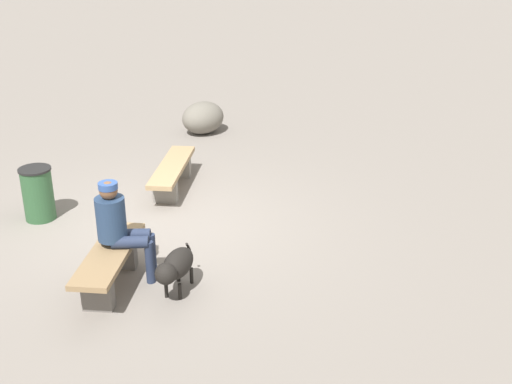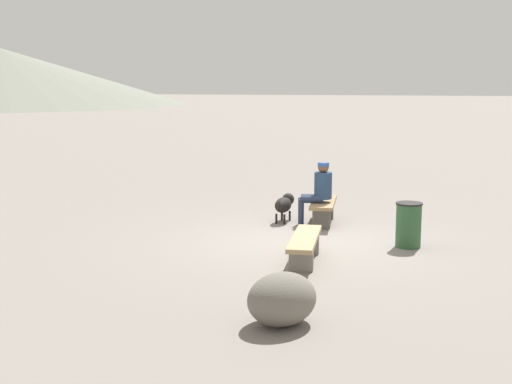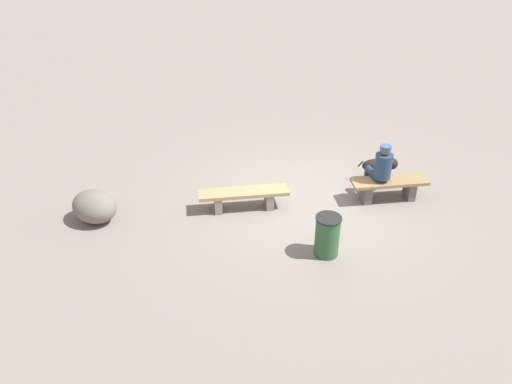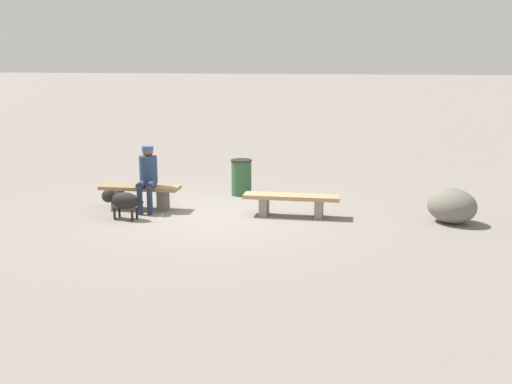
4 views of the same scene
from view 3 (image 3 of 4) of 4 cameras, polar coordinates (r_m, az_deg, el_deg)
ground at (r=11.04m, az=5.95°, el=-1.03°), size 210.00×210.00×0.06m
bench_left at (r=10.55m, az=-1.38°, el=-0.45°), size 1.84×0.45×0.42m
bench_right at (r=11.18m, az=14.44°, el=0.64°), size 1.61×0.50×0.48m
seated_person at (r=10.97m, az=13.58°, el=2.72°), size 0.42×0.68×1.29m
dog at (r=11.83m, az=13.41°, el=2.84°), size 0.88×0.39×0.55m
trash_bin at (r=9.34m, az=7.86°, el=-4.79°), size 0.47×0.47×0.79m
boulder at (r=10.66m, az=-17.38°, el=-1.53°), size 1.19×1.14×0.64m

